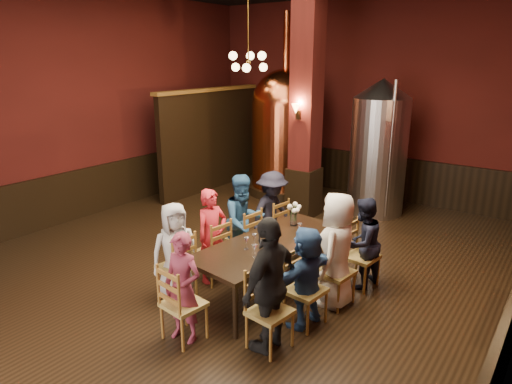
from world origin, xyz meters
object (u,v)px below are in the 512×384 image
Objects in this scene: person_2 at (244,221)px; steel_vessel at (379,148)px; person_0 at (175,251)px; person_1 at (212,236)px; rose_vase at (294,210)px; copper_kettle at (285,130)px; dining_table at (271,246)px.

steel_vessel is at bearing 11.63° from person_2.
person_0 is 0.49× the size of steel_vessel.
person_1 is 3.92× the size of rose_vase.
rose_vase is (0.87, 1.63, 0.30)m from person_0.
person_0 is 3.79× the size of rose_vase.
person_2 is 0.36× the size of copper_kettle.
person_1 is at bearing -158.78° from dining_table.
person_2 is 4.17× the size of rose_vase.
copper_kettle is at bearing 30.38° from person_1.
dining_table is 0.89× the size of steel_vessel.
person_0 is 5.16m from steel_vessel.
person_1 reaches higher than dining_table.
copper_kettle reaches higher than dining_table.
steel_vessel is (2.38, -0.14, -0.12)m from copper_kettle.
person_2 is 0.54× the size of steel_vessel.
steel_vessel is (0.67, 3.72, 0.65)m from person_2.
person_0 is at bearing -99.36° from steel_vessel.
person_1 is (-0.88, -0.23, 0.02)m from dining_table.
dining_table is 4.21m from steel_vessel.
steel_vessel reaches higher than dining_table.
person_1 is 4.87m from copper_kettle.
copper_kettle reaches higher than rose_vase.
person_0 is 0.33× the size of copper_kettle.
steel_vessel reaches higher than person_1.
rose_vase is (2.41, -3.55, -0.54)m from copper_kettle.
person_0 is 0.97× the size of person_1.
copper_kettle is at bearing 124.23° from rose_vase.
copper_kettle is (-2.51, 4.29, 0.83)m from dining_table.
person_0 reaches higher than rose_vase.
steel_vessel reaches higher than rose_vase.
person_1 is 0.94× the size of person_2.
steel_vessel is 3.44m from rose_vase.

